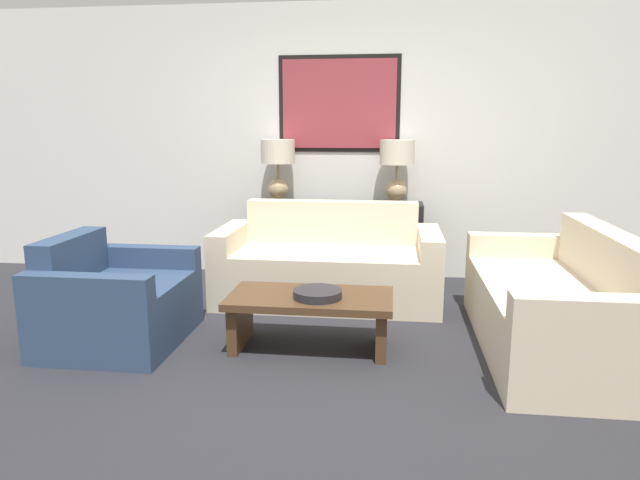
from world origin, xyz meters
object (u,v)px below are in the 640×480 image
table_lamp_right (397,163)px  couch_by_side (554,308)px  coffee_table (310,309)px  table_lamp_left (278,162)px  decorative_bowl (318,294)px  console_table (336,241)px  armchair_near_back_wall (116,303)px  couch_by_back_wall (328,267)px

table_lamp_right → couch_by_side: (1.07, -1.61, -0.86)m
table_lamp_right → coffee_table: table_lamp_right is taller
table_lamp_left → decorative_bowl: 2.08m
console_table → decorative_bowl: (0.06, -1.84, 0.02)m
table_lamp_right → decorative_bowl: (-0.51, -1.84, -0.75)m
decorative_bowl → coffee_table: bearing=137.7°
couch_by_side → armchair_near_back_wall: couch_by_side is taller
table_lamp_right → couch_by_back_wall: (-0.57, -0.69, -0.86)m
table_lamp_left → decorative_bowl: table_lamp_left is taller
coffee_table → decorative_bowl: 0.15m
table_lamp_left → table_lamp_right: bearing=0.0°
couch_by_side → decorative_bowl: 1.60m
table_lamp_right → armchair_near_back_wall: (-1.94, -1.83, -0.88)m
coffee_table → table_lamp_left: bearing=107.6°
coffee_table → couch_by_back_wall: bearing=89.8°
couch_by_side → couch_by_back_wall: bearing=150.8°
armchair_near_back_wall → table_lamp_right: bearing=43.3°
couch_by_side → armchair_near_back_wall: size_ratio=1.89×
console_table → coffee_table: bearing=-90.1°
table_lamp_left → table_lamp_right: (1.14, 0.00, 0.00)m
coffee_table → armchair_near_back_wall: 1.37m
coffee_table → couch_by_side: bearing=6.3°
console_table → couch_by_side: bearing=-44.5°
table_lamp_right → armchair_near_back_wall: bearing=-136.7°
table_lamp_left → armchair_near_back_wall: size_ratio=0.60×
table_lamp_left → decorative_bowl: bearing=-71.2°
console_table → couch_by_side: size_ratio=0.87×
table_lamp_left → couch_by_back_wall: size_ratio=0.32×
couch_by_side → coffee_table: size_ratio=1.71×
couch_by_back_wall → coffee_table: couch_by_back_wall is taller
table_lamp_right → armchair_near_back_wall: table_lamp_right is taller
table_lamp_left → console_table: bearing=0.0°
table_lamp_right → couch_by_side: size_ratio=0.32×
console_table → armchair_near_back_wall: bearing=-126.9°
console_table → couch_by_back_wall: couch_by_back_wall is taller
couch_by_side → decorative_bowl: couch_by_side is taller
couch_by_side → console_table: bearing=135.5°
console_table → coffee_table: size_ratio=1.49×
console_table → table_lamp_right: table_lamp_right is taller
coffee_table → decorative_bowl: (0.06, -0.05, 0.13)m
couch_by_back_wall → decorative_bowl: couch_by_back_wall is taller
couch_by_side → decorative_bowl: bearing=-171.5°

